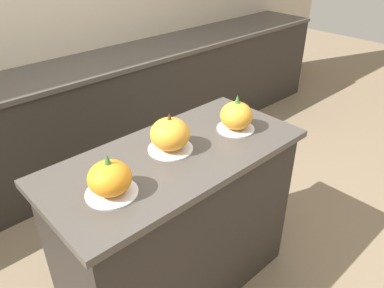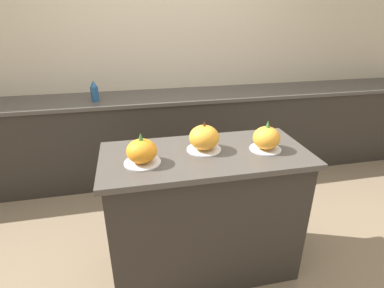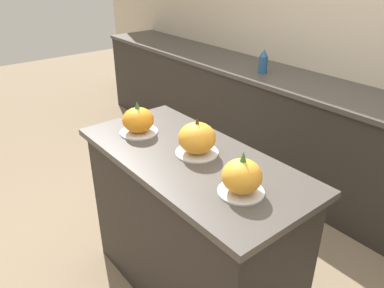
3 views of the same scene
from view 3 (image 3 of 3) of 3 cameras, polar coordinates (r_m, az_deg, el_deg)
name	(u,v)px [view 3 (image 3 of 3)]	position (r m, az deg, el deg)	size (l,w,h in m)	color
ground_plane	(191,288)	(2.42, -0.22, -21.13)	(12.00, 12.00, 0.00)	#847056
wall_back	(384,39)	(3.10, 27.19, 14.00)	(8.00, 0.06, 2.50)	beige
kitchen_island	(190,228)	(2.10, -0.24, -12.73)	(1.28, 0.60, 0.91)	#2D2823
back_counter	(338,151)	(3.07, 21.38, -0.98)	(6.00, 0.60, 0.91)	#2D2823
pumpkin_cake_left	(138,121)	(2.07, -8.20, 3.52)	(0.21, 0.21, 0.19)	silver
pumpkin_cake_center	(197,139)	(1.83, 0.77, 0.78)	(0.22, 0.22, 0.19)	silver
pumpkin_cake_right	(242,177)	(1.54, 7.60, -5.02)	(0.20, 0.20, 0.19)	silver
bottle_tall	(263,62)	(3.22, 10.82, 12.23)	(0.07, 0.07, 0.20)	#235184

